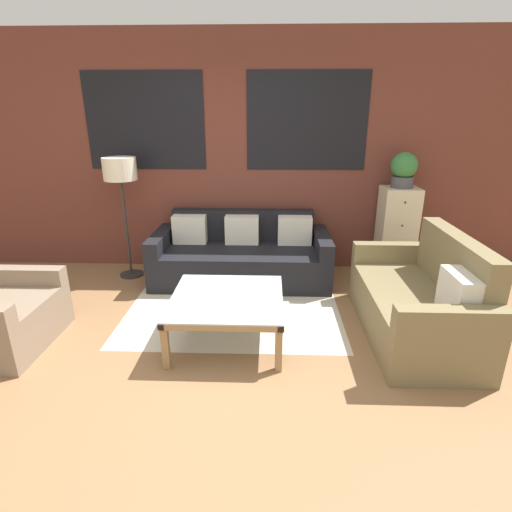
{
  "coord_description": "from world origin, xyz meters",
  "views": [
    {
      "loc": [
        0.53,
        -2.5,
        1.9
      ],
      "look_at": [
        0.4,
        1.23,
        0.55
      ],
      "focal_mm": 28.0,
      "sensor_mm": 36.0,
      "label": 1
    }
  ],
  "objects": [
    {
      "name": "ground_plane",
      "position": [
        0.0,
        0.0,
        0.0
      ],
      "size": [
        16.0,
        16.0,
        0.0
      ],
      "primitive_type": "plane",
      "color": "#8E6642"
    },
    {
      "name": "wall_back_brick",
      "position": [
        0.0,
        2.44,
        1.41
      ],
      "size": [
        8.4,
        0.09,
        2.8
      ],
      "color": "brown",
      "rests_on": "ground_plane"
    },
    {
      "name": "rug",
      "position": [
        0.17,
        1.18,
        0.0
      ],
      "size": [
        2.14,
        1.68,
        0.0
      ],
      "color": "beige",
      "rests_on": "ground_plane"
    },
    {
      "name": "couch_dark",
      "position": [
        0.2,
        1.95,
        0.28
      ],
      "size": [
        2.05,
        0.88,
        0.78
      ],
      "color": "black",
      "rests_on": "ground_plane"
    },
    {
      "name": "settee_vintage",
      "position": [
        1.86,
        0.73,
        0.31
      ],
      "size": [
        0.8,
        1.6,
        0.92
      ],
      "color": "olive",
      "rests_on": "ground_plane"
    },
    {
      "name": "coffee_table",
      "position": [
        0.17,
        0.57,
        0.36
      ],
      "size": [
        0.95,
        0.95,
        0.42
      ],
      "color": "silver",
      "rests_on": "ground_plane"
    },
    {
      "name": "floor_lamp",
      "position": [
        -1.17,
        2.01,
        1.23
      ],
      "size": [
        0.37,
        0.37,
        1.43
      ],
      "color": "#2D2D2D",
      "rests_on": "ground_plane"
    },
    {
      "name": "drawer_cabinet",
      "position": [
        2.05,
        2.17,
        0.54
      ],
      "size": [
        0.41,
        0.39,
        1.08
      ],
      "color": "beige",
      "rests_on": "ground_plane"
    },
    {
      "name": "potted_plant",
      "position": [
        2.05,
        2.17,
        1.29
      ],
      "size": [
        0.3,
        0.3,
        0.4
      ],
      "color": "#47474C",
      "rests_on": "drawer_cabinet"
    }
  ]
}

